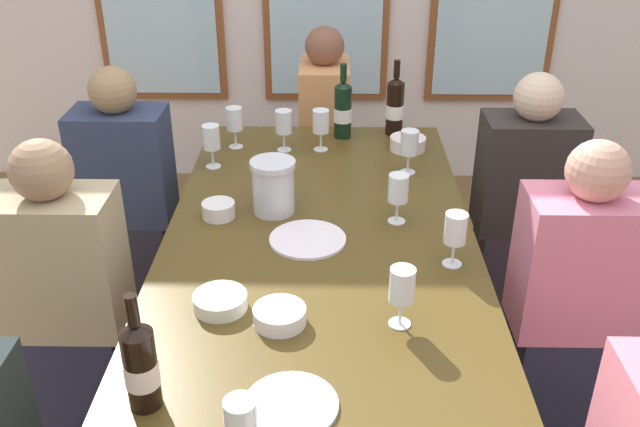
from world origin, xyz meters
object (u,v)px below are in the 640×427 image
wine_glass_2 (211,139)px  seated_person_6 (324,141)px  tasting_bowl_1 (408,143)px  wine_glass_1 (321,122)px  tasting_bowl_0 (220,301)px  wine_glass_3 (284,123)px  wine_bottle_1 (343,109)px  tasting_bowl_3 (219,210)px  wine_glass_0 (234,120)px  seated_person_1 (570,306)px  seated_person_4 (128,201)px  dining_table (319,274)px  wine_bottle_0 (141,365)px  white_plate_0 (308,239)px  wine_bottle_2 (395,106)px  tasting_bowl_2 (280,316)px  wine_glass_6 (241,423)px  wine_glass_4 (455,231)px  seated_person_0 (69,305)px  wine_glass_8 (402,286)px  white_plate_2 (291,405)px  metal_pitcher (273,186)px  seated_person_5 (521,210)px  wine_glass_7 (398,190)px  wine_glass_5 (409,145)px

wine_glass_2 → seated_person_6: bearing=61.6°
tasting_bowl_1 → wine_glass_1: bearing=-178.6°
tasting_bowl_0 → wine_glass_3: 1.12m
wine_bottle_1 → wine_glass_2: wine_bottle_1 is taller
tasting_bowl_0 → tasting_bowl_3: tasting_bowl_3 is taller
wine_glass_0 → wine_glass_1: bearing=-3.6°
seated_person_1 → seated_person_4: bearing=156.2°
wine_glass_3 → dining_table: bearing=-79.1°
wine_bottle_0 → white_plate_0: bearing=65.2°
wine_bottle_2 → tasting_bowl_2: size_ratio=2.30×
wine_glass_6 → wine_bottle_2: bearing=76.4°
wine_glass_1 → wine_glass_4: same height
wine_bottle_0 → wine_glass_4: 1.00m
wine_glass_4 → seated_person_0: (-1.23, 0.07, -0.33)m
tasting_bowl_1 → seated_person_4: (-1.18, -0.08, -0.24)m
tasting_bowl_0 → tasting_bowl_3: size_ratio=1.32×
wine_glass_3 → tasting_bowl_2: bearing=-87.0°
tasting_bowl_3 → wine_glass_3: (0.19, 0.59, 0.09)m
wine_bottle_0 → wine_glass_4: (0.79, 0.61, 0.00)m
wine_glass_8 → seated_person_0: (-1.05, 0.37, -0.34)m
white_plate_2 → metal_pitcher: metal_pitcher is taller
tasting_bowl_1 → wine_glass_8: 1.21m
white_plate_0 → wine_glass_2: size_ratio=1.43×
wine_glass_2 → seated_person_5: 1.30m
tasting_bowl_2 → wine_glass_2: (-0.33, 1.01, 0.09)m
wine_glass_4 → seated_person_1: 0.54m
seated_person_6 → wine_glass_4: bearing=-74.9°
white_plate_0 → wine_glass_7: size_ratio=1.43×
wine_glass_3 → seated_person_4: bearing=-174.8°
wine_bottle_2 → seated_person_4: 1.21m
seated_person_0 → seated_person_6: 1.66m
wine_glass_6 → wine_glass_8: size_ratio=1.00×
tasting_bowl_1 → wine_glass_6: bearing=-106.4°
white_plate_2 → wine_glass_2: bearing=106.0°
white_plate_0 → wine_glass_2: wine_glass_2 is taller
white_plate_2 → wine_glass_7: (0.31, 0.88, 0.11)m
tasting_bowl_1 → seated_person_5: seated_person_5 is taller
tasting_bowl_0 → seated_person_0: bearing=151.7°
white_plate_2 → wine_glass_5: wine_glass_5 is taller
wine_glass_2 → wine_bottle_2: bearing=26.5°
wine_bottle_0 → wine_glass_3: bearing=81.5°
white_plate_2 → seated_person_4: 1.64m
tasting_bowl_0 → seated_person_4: size_ratio=0.13×
metal_pitcher → tasting_bowl_3: (-0.19, -0.04, -0.07)m
wine_glass_0 → wine_glass_2: 0.21m
wine_glass_7 → seated_person_6: seated_person_6 is taller
tasting_bowl_0 → seated_person_6: seated_person_6 is taller
tasting_bowl_3 → seated_person_5: bearing=21.9°
dining_table → tasting_bowl_3: (-0.35, 0.25, 0.10)m
wine_glass_1 → seated_person_4: size_ratio=0.16×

